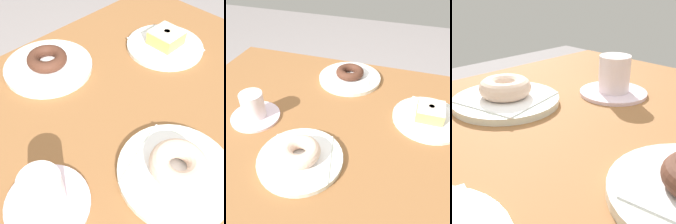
% 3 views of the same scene
% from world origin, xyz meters
% --- Properties ---
extents(table, '(1.12, 0.82, 0.71)m').
position_xyz_m(table, '(0.00, 0.00, 0.64)').
color(table, brown).
rests_on(table, ground_plane).
extents(plate_glazed_square, '(0.23, 0.23, 0.01)m').
position_xyz_m(plate_glazed_square, '(0.28, 0.10, 0.72)').
color(plate_glazed_square, silver).
rests_on(plate_glazed_square, table).
extents(napkin_glazed_square, '(0.20, 0.20, 0.00)m').
position_xyz_m(napkin_glazed_square, '(0.28, 0.10, 0.73)').
color(napkin_glazed_square, white).
rests_on(napkin_glazed_square, plate_glazed_square).
extents(donut_glazed_square, '(0.08, 0.08, 0.04)m').
position_xyz_m(donut_glazed_square, '(0.28, 0.10, 0.75)').
color(donut_glazed_square, tan).
rests_on(donut_glazed_square, napkin_glazed_square).
extents(plate_sugar_ring, '(0.23, 0.23, 0.01)m').
position_xyz_m(plate_sugar_ring, '(-0.03, -0.17, 0.72)').
color(plate_sugar_ring, silver).
rests_on(plate_sugar_ring, table).
extents(napkin_sugar_ring, '(0.20, 0.20, 0.00)m').
position_xyz_m(napkin_sugar_ring, '(-0.03, -0.17, 0.73)').
color(napkin_sugar_ring, white).
rests_on(napkin_sugar_ring, plate_sugar_ring).
extents(donut_sugar_ring, '(0.11, 0.11, 0.04)m').
position_xyz_m(donut_sugar_ring, '(-0.03, -0.17, 0.75)').
color(donut_sugar_ring, beige).
rests_on(donut_sugar_ring, napkin_sugar_ring).
extents(plate_chocolate_ring, '(0.24, 0.24, 0.01)m').
position_xyz_m(plate_chocolate_ring, '(-0.02, 0.26, 0.72)').
color(plate_chocolate_ring, silver).
rests_on(plate_chocolate_ring, table).
extents(napkin_chocolate_ring, '(0.18, 0.18, 0.00)m').
position_xyz_m(napkin_chocolate_ring, '(-0.02, 0.26, 0.73)').
color(napkin_chocolate_ring, white).
rests_on(napkin_chocolate_ring, plate_chocolate_ring).
extents(donut_chocolate_ring, '(0.11, 0.11, 0.03)m').
position_xyz_m(donut_chocolate_ring, '(-0.02, 0.26, 0.75)').
color(donut_chocolate_ring, '#4B291C').
rests_on(donut_chocolate_ring, napkin_chocolate_ring).
extents(coffee_cup, '(0.16, 0.16, 0.09)m').
position_xyz_m(coffee_cup, '(-0.25, -0.05, 0.75)').
color(coffee_cup, silver).
rests_on(coffee_cup, table).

